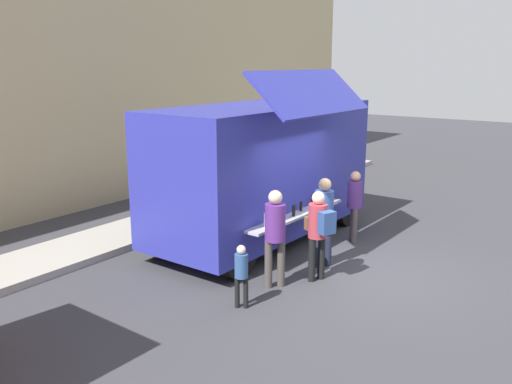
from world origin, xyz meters
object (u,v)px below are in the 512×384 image
trash_bin (273,178)px  customer_mid_with_backpack (319,227)px  customer_rear_waiting (275,230)px  customer_extra_browsing (355,200)px  child_near_queue (241,271)px  customer_front_ordering (323,215)px  food_truck_main (263,168)px

trash_bin → customer_mid_with_backpack: bearing=-139.3°
customer_rear_waiting → customer_extra_browsing: (3.09, -0.03, -0.10)m
customer_rear_waiting → child_near_queue: customer_rear_waiting is taller
customer_mid_with_backpack → customer_extra_browsing: bearing=-57.4°
customer_mid_with_backpack → child_near_queue: 1.80m
customer_front_ordering → customer_extra_browsing: (1.73, 0.17, -0.09)m
customer_front_ordering → customer_rear_waiting: same height
customer_mid_with_backpack → customer_rear_waiting: bearing=77.0°
customer_mid_with_backpack → customer_extra_browsing: (2.40, 0.45, -0.07)m
food_truck_main → trash_bin: 4.65m
customer_rear_waiting → trash_bin: bearing=-15.6°
food_truck_main → trash_bin: bearing=32.1°
trash_bin → child_near_queue: 8.03m
customer_rear_waiting → child_near_queue: bearing=132.1°
trash_bin → customer_rear_waiting: customer_rear_waiting is taller
child_near_queue → trash_bin: bearing=0.7°
customer_rear_waiting → customer_mid_with_backpack: bearing=-84.6°
child_near_queue → food_truck_main: bearing=-0.3°
trash_bin → child_near_queue: size_ratio=0.85×
customer_extra_browsing → customer_rear_waiting: bearing=53.8°
customer_extra_browsing → customer_mid_with_backpack: bearing=65.0°
food_truck_main → customer_front_ordering: bearing=-109.6°
customer_mid_with_backpack → child_near_queue: (-1.70, 0.45, -0.38)m
food_truck_main → child_near_queue: 3.67m
customer_front_ordering → trash_bin: bearing=-15.8°
customer_front_ordering → customer_mid_with_backpack: 0.72m
food_truck_main → customer_front_ordering: (-0.71, -1.89, -0.59)m
customer_front_ordering → child_near_queue: 2.41m
customer_extra_browsing → child_near_queue: bearing=54.3°
food_truck_main → child_near_queue: food_truck_main is taller
customer_extra_browsing → child_near_queue: (-4.10, -0.01, -0.32)m
customer_front_ordering → customer_mid_with_backpack: customer_front_ordering is taller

